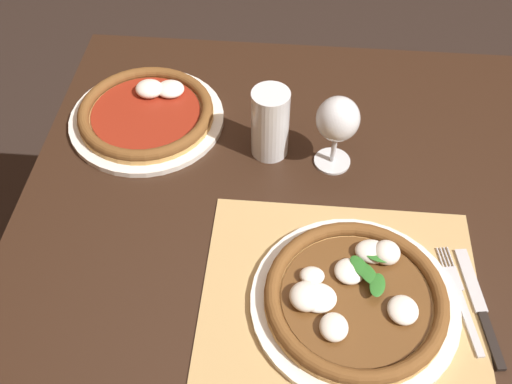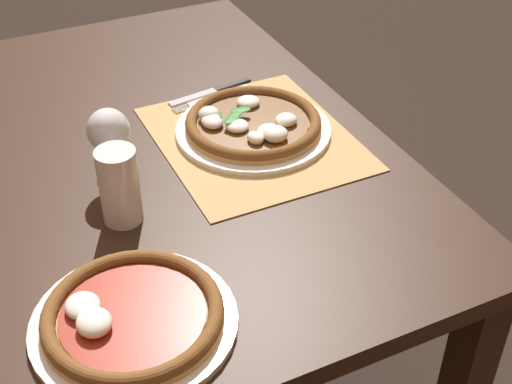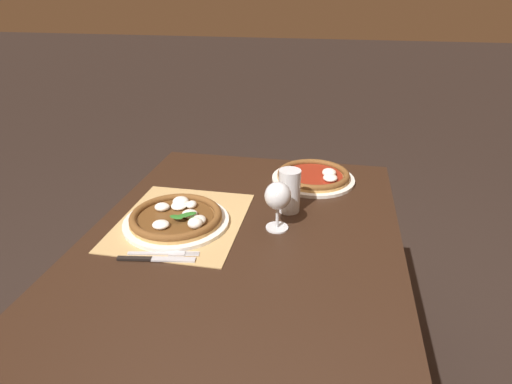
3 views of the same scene
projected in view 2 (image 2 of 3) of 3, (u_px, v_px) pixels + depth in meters
The scene contains 9 objects.
ground_plane at pixel (173, 375), 1.92m from camera, with size 24.00×24.00×0.00m, color black.
dining_table at pixel (153, 185), 1.54m from camera, with size 1.31×0.94×0.74m.
paper_placemat at pixel (254, 138), 1.50m from camera, with size 0.45×0.38×0.00m, color tan.
pizza_near at pixel (253, 125), 1.50m from camera, with size 0.33×0.33×0.05m.
pizza_far at pixel (132, 317), 1.07m from camera, with size 0.32×0.32×0.05m.
wine_glass at pixel (109, 133), 1.32m from camera, with size 0.08×0.08×0.16m.
pint_glass at pixel (120, 187), 1.25m from camera, with size 0.07×0.07×0.15m.
fork at pixel (211, 98), 1.63m from camera, with size 0.05×0.20×0.00m.
knife at pixel (211, 92), 1.65m from camera, with size 0.05×0.22×0.01m.
Camera 2 is at (-1.21, 0.33, 1.55)m, focal length 50.00 mm.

